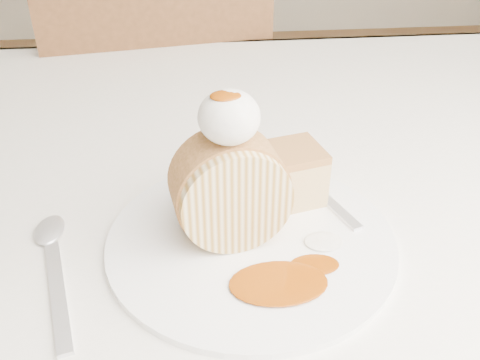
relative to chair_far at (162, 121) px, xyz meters
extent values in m
cube|color=white|center=(0.13, -0.55, 0.20)|extent=(1.40, 0.90, 0.04)
cube|color=white|center=(0.13, -0.11, 0.08)|extent=(1.40, 0.01, 0.28)
cube|color=brown|center=(-0.01, 0.09, -0.08)|extent=(0.50, 0.50, 0.04)
cube|color=brown|center=(0.02, -0.11, 0.17)|extent=(0.44, 0.11, 0.46)
cylinder|color=brown|center=(0.14, 0.30, -0.32)|extent=(0.04, 0.04, 0.43)
cylinder|color=brown|center=(-0.23, 0.24, -0.32)|extent=(0.04, 0.04, 0.43)
cylinder|color=brown|center=(0.20, -0.07, -0.32)|extent=(0.04, 0.04, 0.43)
cylinder|color=brown|center=(-0.17, -0.13, -0.32)|extent=(0.04, 0.04, 0.43)
cylinder|color=white|center=(0.12, -0.71, 0.22)|extent=(0.35, 0.35, 0.01)
cylinder|color=beige|center=(0.10, -0.70, 0.28)|extent=(0.11, 0.08, 0.11)
cube|color=#B47944|center=(0.17, -0.65, 0.25)|extent=(0.08, 0.07, 0.05)
ellipsoid|color=white|center=(0.10, -0.70, 0.36)|extent=(0.05, 0.05, 0.05)
ellipsoid|color=#863805|center=(0.10, -0.70, 0.38)|extent=(0.03, 0.02, 0.01)
cube|color=silver|center=(0.21, -0.65, 0.23)|extent=(0.08, 0.17, 0.00)
cube|color=silver|center=(-0.05, -0.76, 0.22)|extent=(0.07, 0.17, 0.00)
camera|label=1|loc=(0.07, -1.11, 0.56)|focal=40.00mm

